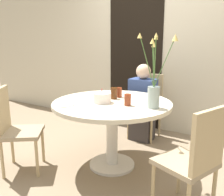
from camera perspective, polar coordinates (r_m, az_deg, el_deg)
name	(u,v)px	position (r m, az deg, el deg)	size (l,w,h in m)	color
ground_plane	(112,165)	(2.90, 0.00, -15.10)	(16.00, 16.00, 0.00)	#89755B
wall_back	(163,45)	(3.84, 11.52, 11.76)	(8.00, 0.05, 2.60)	beige
doorway_panel	(135,63)	(4.00, 5.22, 8.07)	(0.90, 0.01, 2.05)	black
dining_table	(112,113)	(2.67, 0.00, -3.56)	(1.26, 1.26, 0.74)	beige
chair_right_flank	(147,102)	(3.60, 7.96, -0.93)	(0.42, 0.42, 0.90)	#9E896B
chair_near_front	(14,125)	(2.80, -21.56, -5.79)	(0.56, 0.56, 0.90)	#9E896B
chair_far_back	(194,157)	(2.04, 18.30, -12.64)	(0.52, 0.52, 0.90)	#9E896B
birthday_cake	(102,98)	(2.59, -2.31, 0.08)	(0.19, 0.19, 0.15)	white
flower_vase	(155,85)	(2.38, 9.71, 2.89)	(0.29, 0.30, 0.70)	#9EB2AD
side_plate	(65,105)	(2.53, -10.63, -1.54)	(0.18, 0.18, 0.01)	silver
drink_glass_0	(128,100)	(2.47, 3.60, -0.42)	(0.07, 0.07, 0.12)	maroon
drink_glass_1	(119,92)	(2.83, 1.66, 1.27)	(0.06, 0.06, 0.11)	maroon
drink_glass_2	(114,93)	(2.75, 0.43, 1.09)	(0.07, 0.07, 0.13)	#51280F
person_boy	(143,105)	(3.46, 7.00, -1.63)	(0.34, 0.24, 1.06)	#383333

